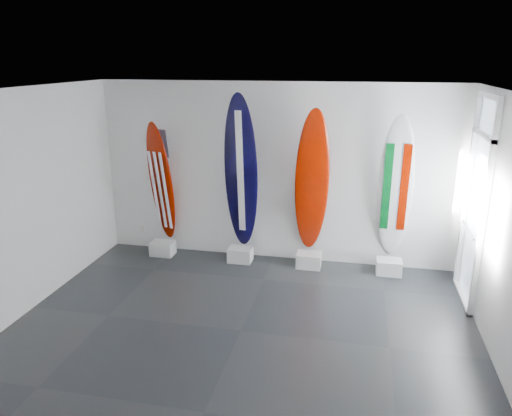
% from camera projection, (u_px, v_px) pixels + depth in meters
% --- Properties ---
extents(floor, '(6.00, 6.00, 0.00)m').
position_uv_depth(floor, '(241.00, 331.00, 6.28)').
color(floor, black).
rests_on(floor, ground).
extents(ceiling, '(6.00, 6.00, 0.00)m').
position_uv_depth(ceiling, '(238.00, 92.00, 5.40)').
color(ceiling, white).
rests_on(ceiling, wall_back).
extents(wall_back, '(6.00, 0.00, 6.00)m').
position_uv_depth(wall_back, '(275.00, 174.00, 8.18)').
color(wall_back, white).
rests_on(wall_back, ground).
extents(wall_front, '(6.00, 0.00, 6.00)m').
position_uv_depth(wall_front, '(157.00, 329.00, 3.50)').
color(wall_front, white).
rests_on(wall_front, ground).
extents(wall_left, '(0.00, 5.00, 5.00)m').
position_uv_depth(wall_left, '(18.00, 205.00, 6.43)').
color(wall_left, white).
rests_on(wall_left, ground).
extents(wall_right, '(0.00, 5.00, 5.00)m').
position_uv_depth(wall_right, '(511.00, 239.00, 5.25)').
color(wall_right, white).
rests_on(wall_right, ground).
extents(display_block_usa, '(0.40, 0.30, 0.24)m').
position_uv_depth(display_block_usa, '(163.00, 248.00, 8.67)').
color(display_block_usa, silver).
rests_on(display_block_usa, floor).
extents(surfboard_usa, '(0.58, 0.51, 2.13)m').
position_uv_depth(surfboard_usa, '(161.00, 182.00, 8.42)').
color(surfboard_usa, '#780F00').
rests_on(surfboard_usa, display_block_usa).
extents(display_block_navy, '(0.40, 0.30, 0.24)m').
position_uv_depth(display_block_navy, '(240.00, 255.00, 8.39)').
color(display_block_navy, silver).
rests_on(display_block_navy, floor).
extents(surfboard_navy, '(0.63, 0.36, 2.61)m').
position_uv_depth(surfboard_navy, '(241.00, 173.00, 8.06)').
color(surfboard_navy, black).
rests_on(surfboard_navy, display_block_navy).
extents(display_block_swiss, '(0.40, 0.30, 0.24)m').
position_uv_depth(display_block_swiss, '(309.00, 260.00, 8.16)').
color(display_block_swiss, silver).
rests_on(display_block_swiss, floor).
extents(surfboard_swiss, '(0.63, 0.55, 2.41)m').
position_uv_depth(surfboard_swiss, '(312.00, 182.00, 7.86)').
color(surfboard_swiss, '#780F00').
rests_on(surfboard_swiss, display_block_swiss).
extents(display_block_italy, '(0.40, 0.30, 0.24)m').
position_uv_depth(display_block_italy, '(389.00, 267.00, 7.90)').
color(display_block_italy, silver).
rests_on(display_block_italy, floor).
extents(surfboard_italy, '(0.55, 0.51, 2.36)m').
position_uv_depth(surfboard_italy, '(395.00, 188.00, 7.62)').
color(surfboard_italy, white).
rests_on(surfboard_italy, display_block_italy).
extents(wall_outlet, '(0.09, 0.02, 0.13)m').
position_uv_depth(wall_outlet, '(143.00, 229.00, 8.98)').
color(wall_outlet, silver).
rests_on(wall_outlet, wall_back).
extents(glass_door, '(0.12, 1.16, 2.85)m').
position_uv_depth(glass_door, '(476.00, 204.00, 6.73)').
color(glass_door, white).
rests_on(glass_door, floor).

